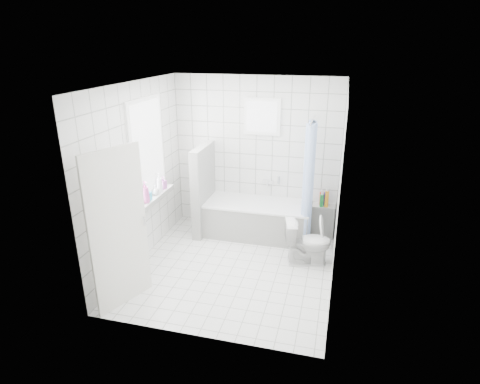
# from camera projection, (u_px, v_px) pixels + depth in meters

# --- Properties ---
(ground) EXTENTS (3.00, 3.00, 0.00)m
(ground) POSITION_uv_depth(u_px,v_px,m) (233.00, 267.00, 5.86)
(ground) COLOR white
(ground) RESTS_ON ground
(ceiling) EXTENTS (3.00, 3.00, 0.00)m
(ceiling) POSITION_uv_depth(u_px,v_px,m) (232.00, 84.00, 4.93)
(ceiling) COLOR white
(ceiling) RESTS_ON ground
(wall_back) EXTENTS (2.80, 0.02, 2.60)m
(wall_back) POSITION_uv_depth(u_px,v_px,m) (256.00, 155.00, 6.75)
(wall_back) COLOR white
(wall_back) RESTS_ON ground
(wall_front) EXTENTS (2.80, 0.02, 2.60)m
(wall_front) POSITION_uv_depth(u_px,v_px,m) (193.00, 232.00, 4.04)
(wall_front) COLOR white
(wall_front) RESTS_ON ground
(wall_left) EXTENTS (0.02, 3.00, 2.60)m
(wall_left) POSITION_uv_depth(u_px,v_px,m) (138.00, 175.00, 5.72)
(wall_left) COLOR white
(wall_left) RESTS_ON ground
(wall_right) EXTENTS (0.02, 3.00, 2.60)m
(wall_right) POSITION_uv_depth(u_px,v_px,m) (339.00, 193.00, 5.07)
(wall_right) COLOR white
(wall_right) RESTS_ON ground
(window_left) EXTENTS (0.01, 0.90, 1.40)m
(window_left) POSITION_uv_depth(u_px,v_px,m) (149.00, 150.00, 5.87)
(window_left) COLOR white
(window_left) RESTS_ON wall_left
(window_back) EXTENTS (0.50, 0.01, 0.50)m
(window_back) POSITION_uv_depth(u_px,v_px,m) (262.00, 117.00, 6.46)
(window_back) COLOR white
(window_back) RESTS_ON wall_back
(window_sill) EXTENTS (0.18, 1.02, 0.08)m
(window_sill) POSITION_uv_depth(u_px,v_px,m) (155.00, 197.00, 6.13)
(window_sill) COLOR white
(window_sill) RESTS_ON wall_left
(door) EXTENTS (0.34, 0.75, 2.00)m
(door) POSITION_uv_depth(u_px,v_px,m) (118.00, 230.00, 4.75)
(door) COLOR silver
(door) RESTS_ON ground
(bathtub) EXTENTS (1.74, 0.77, 0.58)m
(bathtub) POSITION_uv_depth(u_px,v_px,m) (258.00, 219.00, 6.74)
(bathtub) COLOR white
(bathtub) RESTS_ON ground
(partition_wall) EXTENTS (0.15, 0.85, 1.50)m
(partition_wall) POSITION_uv_depth(u_px,v_px,m) (203.00, 190.00, 6.75)
(partition_wall) COLOR white
(partition_wall) RESTS_ON ground
(tiled_ledge) EXTENTS (0.40, 0.24, 0.55)m
(tiled_ledge) POSITION_uv_depth(u_px,v_px,m) (322.00, 220.00, 6.73)
(tiled_ledge) COLOR white
(tiled_ledge) RESTS_ON ground
(toilet) EXTENTS (0.74, 0.53, 0.68)m
(toilet) POSITION_uv_depth(u_px,v_px,m) (308.00, 242.00, 5.86)
(toilet) COLOR white
(toilet) RESTS_ON ground
(curtain_rod) EXTENTS (0.02, 0.80, 0.02)m
(curtain_rod) POSITION_uv_depth(u_px,v_px,m) (313.00, 120.00, 5.92)
(curtain_rod) COLOR silver
(curtain_rod) RESTS_ON wall_back
(shower_curtain) EXTENTS (0.14, 0.48, 1.78)m
(shower_curtain) POSITION_uv_depth(u_px,v_px,m) (308.00, 180.00, 6.13)
(shower_curtain) COLOR #4573CD
(shower_curtain) RESTS_ON curtain_rod
(tub_faucet) EXTENTS (0.18, 0.06, 0.06)m
(tub_faucet) POSITION_uv_depth(u_px,v_px,m) (268.00, 182.00, 6.82)
(tub_faucet) COLOR silver
(tub_faucet) RESTS_ON wall_back
(sill_bottles) EXTENTS (0.16, 0.74, 0.32)m
(sill_bottles) POSITION_uv_depth(u_px,v_px,m) (153.00, 188.00, 6.01)
(sill_bottles) COLOR #33BDE9
(sill_bottles) RESTS_ON window_sill
(ledge_bottles) EXTENTS (0.15, 0.16, 0.28)m
(ledge_bottles) POSITION_uv_depth(u_px,v_px,m) (324.00, 199.00, 6.57)
(ledge_bottles) COLOR #168533
(ledge_bottles) RESTS_ON tiled_ledge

